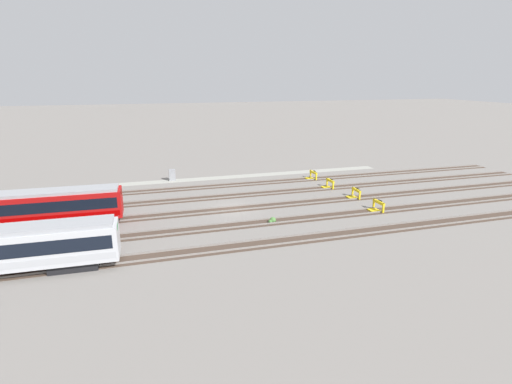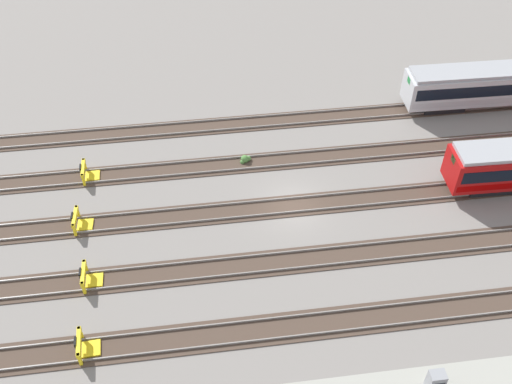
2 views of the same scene
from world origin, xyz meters
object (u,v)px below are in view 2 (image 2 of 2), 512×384
Objects in this scene: bumper_stop_nearest_track at (85,346)px; subway_car_front_row_right_inner at (507,84)px; weed_clump at (245,159)px; bumper_stop_far_inner_track at (87,173)px; bumper_stop_near_inner_track at (89,277)px; bumper_stop_middle_track at (80,221)px; electrical_cabinet at (436,381)px.

subway_car_front_row_right_inner is at bearing 30.44° from bumper_stop_nearest_track.
subway_car_front_row_right_inner is 24.19m from weed_clump.
bumper_stop_nearest_track reaches higher than weed_clump.
bumper_stop_near_inner_track is at bearing -85.72° from bumper_stop_far_inner_track.
bumper_stop_far_inner_track is (-0.77, 10.30, 0.00)m from bumper_stop_near_inner_track.
bumper_stop_near_inner_track is (-35.17, -15.46, -1.53)m from subway_car_front_row_right_inner.
weed_clump is (-23.62, -4.89, -1.80)m from subway_car_front_row_right_inner.
bumper_stop_nearest_track is 1.00× the size of bumper_stop_near_inner_track.
bumper_stop_middle_track is 13.63m from weed_clump.
weed_clump is at bearing 42.48° from bumper_stop_near_inner_track.
bumper_stop_middle_track is 5.17m from bumper_stop_far_inner_track.
weed_clump is at bearing 1.23° from bumper_stop_far_inner_track.
bumper_stop_nearest_track and bumper_stop_far_inner_track have the same top height.
subway_car_front_row_right_inner is 9.01× the size of bumper_stop_far_inner_track.
electrical_cabinet is (19.77, -10.18, 0.29)m from bumper_stop_near_inner_track.
bumper_stop_far_inner_track is (-0.88, 15.44, 0.00)m from bumper_stop_nearest_track.
bumper_stop_far_inner_track is at bearing 94.28° from bumper_stop_near_inner_track.
weed_clump is (11.54, 10.57, -0.27)m from bumper_stop_near_inner_track.
bumper_stop_far_inner_track is at bearing -171.83° from subway_car_front_row_right_inner.
subway_car_front_row_right_inner is 11.28× the size of electrical_cabinet.
subway_car_front_row_right_inner reaches higher than bumper_stop_far_inner_track.
bumper_stop_far_inner_track is 2.18× the size of weed_clump.
electrical_cabinet reaches higher than bumper_stop_nearest_track.
subway_car_front_row_right_inner reaches higher than bumper_stop_nearest_track.
bumper_stop_middle_track is at bearing 100.55° from bumper_stop_near_inner_track.
bumper_stop_far_inner_track is at bearing 93.28° from bumper_stop_nearest_track.
subway_car_front_row_right_inner is 37.60m from bumper_stop_middle_track.
bumper_stop_nearest_track is 10.33m from bumper_stop_middle_track.
bumper_stop_nearest_track and bumper_stop_near_inner_track have the same top height.
bumper_stop_near_inner_track and bumper_stop_middle_track have the same top height.
bumper_stop_near_inner_track is 15.65m from weed_clump.
bumper_stop_far_inner_track is (0.19, 5.16, 0.00)m from bumper_stop_middle_track.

